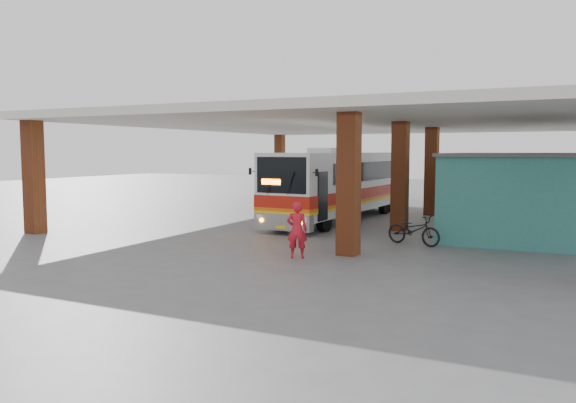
# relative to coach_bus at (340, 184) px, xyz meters

# --- Properties ---
(ground) EXTENTS (90.00, 90.00, 0.00)m
(ground) POSITION_rel_coach_bus_xyz_m (0.38, -5.21, -1.65)
(ground) COLOR #515154
(ground) RESTS_ON ground
(brick_columns) EXTENTS (20.10, 21.60, 4.35)m
(brick_columns) POSITION_rel_coach_bus_xyz_m (1.81, -0.21, 0.52)
(brick_columns) COLOR #9A4421
(brick_columns) RESTS_ON ground
(canopy_roof) EXTENTS (21.00, 23.00, 0.30)m
(canopy_roof) POSITION_rel_coach_bus_xyz_m (0.88, 1.29, 2.85)
(canopy_roof) COLOR silver
(canopy_roof) RESTS_ON brick_columns
(shop_building) EXTENTS (5.20, 8.20, 3.11)m
(shop_building) POSITION_rel_coach_bus_xyz_m (7.87, -1.21, -0.09)
(shop_building) COLOR #2F766D
(shop_building) RESTS_ON ground
(coach_bus) EXTENTS (2.86, 11.50, 3.32)m
(coach_bus) POSITION_rel_coach_bus_xyz_m (0.00, 0.00, 0.00)
(coach_bus) COLOR silver
(coach_bus) RESTS_ON ground
(motorcycle) EXTENTS (2.08, 1.21, 1.03)m
(motorcycle) POSITION_rel_coach_bus_xyz_m (4.75, -5.51, -1.13)
(motorcycle) COLOR black
(motorcycle) RESTS_ON ground
(pedestrian) EXTENTS (0.72, 0.61, 1.69)m
(pedestrian) POSITION_rel_coach_bus_xyz_m (2.19, -9.39, -0.80)
(pedestrian) COLOR red
(pedestrian) RESTS_ON ground
(red_chair) EXTENTS (0.43, 0.43, 0.78)m
(red_chair) POSITION_rel_coach_bus_xyz_m (5.47, 0.67, -1.29)
(red_chair) COLOR red
(red_chair) RESTS_ON ground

